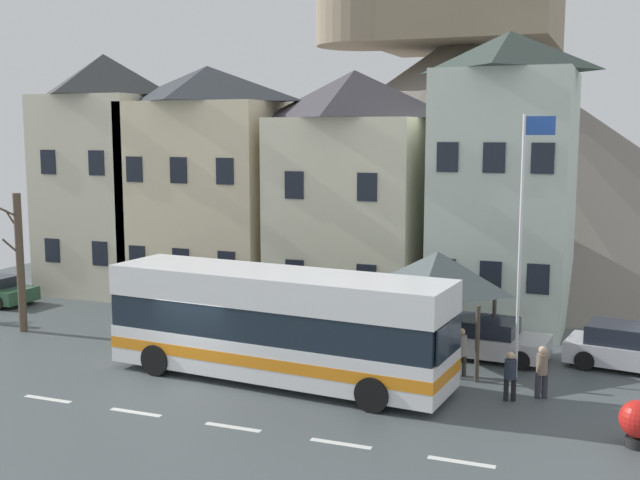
% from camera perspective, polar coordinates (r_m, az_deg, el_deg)
% --- Properties ---
extents(ground_plane, '(40.00, 60.00, 0.07)m').
position_cam_1_polar(ground_plane, '(24.50, -10.15, -10.54)').
color(ground_plane, '#474F51').
extents(townhouse_00, '(5.26, 5.13, 11.24)m').
position_cam_1_polar(townhouse_00, '(38.94, -15.18, 4.64)').
color(townhouse_00, beige).
rests_on(townhouse_00, ground_plane).
extents(townhouse_01, '(6.61, 5.23, 10.54)m').
position_cam_1_polar(townhouse_01, '(36.03, -8.05, 4.03)').
color(townhouse_01, beige).
rests_on(townhouse_01, ground_plane).
extents(townhouse_02, '(6.10, 5.83, 10.19)m').
position_cam_1_polar(townhouse_02, '(33.53, 2.47, 3.52)').
color(townhouse_02, beige).
rests_on(townhouse_02, ground_plane).
extents(townhouse_03, '(5.09, 6.28, 11.53)m').
position_cam_1_polar(townhouse_03, '(32.24, 13.34, 4.33)').
color(townhouse_03, silver).
rests_on(townhouse_03, ground_plane).
extents(hilltop_castle, '(40.17, 40.17, 22.08)m').
position_cam_1_polar(hilltop_castle, '(50.73, 10.20, 7.55)').
color(hilltop_castle, '#6D655D').
rests_on(hilltop_castle, ground_plane).
extents(transit_bus, '(11.11, 3.55, 3.42)m').
position_cam_1_polar(transit_bus, '(24.29, -3.13, -6.27)').
color(transit_bus, white).
rests_on(transit_bus, ground_plane).
extents(bus_shelter, '(3.60, 3.60, 3.75)m').
position_cam_1_polar(bus_shelter, '(26.20, 8.54, -2.32)').
color(bus_shelter, '#473D33').
rests_on(bus_shelter, ground_plane).
extents(parked_car_01, '(4.39, 2.27, 1.36)m').
position_cam_1_polar(parked_car_01, '(27.51, 11.75, -7.01)').
color(parked_car_01, silver).
rests_on(parked_car_01, ground_plane).
extents(parked_car_02, '(4.62, 2.06, 1.26)m').
position_cam_1_polar(parked_car_02, '(32.57, -10.06, -4.70)').
color(parked_car_02, silver).
rests_on(parked_car_02, ground_plane).
extents(parked_car_03, '(4.46, 2.50, 1.44)m').
position_cam_1_polar(parked_car_03, '(27.57, 21.80, -7.32)').
color(parked_car_03, silver).
rests_on(parked_car_03, ground_plane).
extents(pedestrian_00, '(0.35, 0.32, 1.55)m').
position_cam_1_polar(pedestrian_00, '(23.81, 15.82, -9.10)').
color(pedestrian_00, '#2D2D38').
rests_on(pedestrian_00, ground_plane).
extents(pedestrian_01, '(0.35, 0.34, 1.45)m').
position_cam_1_polar(pedestrian_01, '(23.35, 13.67, -9.38)').
color(pedestrian_01, black).
rests_on(pedestrian_01, ground_plane).
extents(pedestrian_02, '(0.35, 0.35, 1.55)m').
position_cam_1_polar(pedestrian_02, '(25.27, 10.22, -7.77)').
color(pedestrian_02, '#38332D').
rests_on(pedestrian_02, ground_plane).
extents(public_bench, '(1.55, 0.48, 0.87)m').
position_cam_1_polar(public_bench, '(28.98, 6.63, -6.52)').
color(public_bench, '#473828').
rests_on(public_bench, ground_plane).
extents(flagpole, '(0.95, 0.10, 8.19)m').
position_cam_1_polar(flagpole, '(24.69, 14.54, 0.69)').
color(flagpole, silver).
rests_on(flagpole, ground_plane).
extents(harbour_buoy, '(0.93, 0.93, 1.18)m').
position_cam_1_polar(harbour_buoy, '(21.12, 22.13, -12.10)').
color(harbour_buoy, black).
rests_on(harbour_buoy, ground_plane).
extents(bare_tree_00, '(0.66, 1.39, 5.35)m').
position_cam_1_polar(bare_tree_00, '(32.08, -20.98, -1.46)').
color(bare_tree_00, brown).
rests_on(bare_tree_00, ground_plane).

